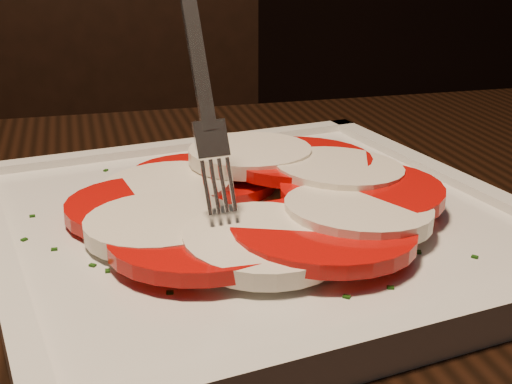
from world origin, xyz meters
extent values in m
cube|color=black|center=(0.14, -0.03, 0.73)|extent=(1.28, 0.93, 0.04)
cube|color=black|center=(0.05, 0.61, 0.45)|extent=(0.44, 0.44, 0.04)
cube|color=black|center=(0.04, 0.80, 0.70)|extent=(0.42, 0.06, 0.46)
cylinder|color=black|center=(-0.13, 0.78, 0.21)|extent=(0.04, 0.04, 0.41)
cylinder|color=black|center=(0.23, 0.80, 0.21)|extent=(0.04, 0.04, 0.41)
cube|color=white|center=(0.15, 0.03, 0.76)|extent=(0.39, 0.39, 0.01)
cylinder|color=#D00505|center=(0.12, 0.09, 0.77)|extent=(0.10, 0.10, 0.01)
cylinder|color=white|center=(0.09, 0.07, 0.77)|extent=(0.09, 0.09, 0.01)
cylinder|color=#D00505|center=(0.08, 0.04, 0.77)|extent=(0.10, 0.10, 0.01)
cylinder|color=white|center=(0.09, 0.00, 0.77)|extent=(0.09, 0.09, 0.01)
cylinder|color=#D00505|center=(0.11, -0.02, 0.77)|extent=(0.10, 0.10, 0.01)
cylinder|color=white|center=(0.14, -0.04, 0.78)|extent=(0.09, 0.09, 0.01)
cylinder|color=#D00505|center=(0.18, -0.03, 0.78)|extent=(0.10, 0.10, 0.01)
cylinder|color=white|center=(0.20, -0.01, 0.78)|extent=(0.09, 0.09, 0.02)
cylinder|color=#D00505|center=(0.21, 0.03, 0.78)|extent=(0.10, 0.10, 0.01)
cylinder|color=white|center=(0.21, 0.06, 0.78)|extent=(0.09, 0.09, 0.02)
cylinder|color=#D00505|center=(0.18, 0.08, 0.78)|extent=(0.10, 0.10, 0.01)
cylinder|color=white|center=(0.15, 0.10, 0.78)|extent=(0.09, 0.09, 0.01)
cube|color=#15510D|center=(0.19, 0.04, 0.78)|extent=(0.03, 0.05, 0.00)
cube|color=#15510D|center=(0.10, 0.03, 0.78)|extent=(0.02, 0.03, 0.00)
cube|color=#15510D|center=(0.20, 0.02, 0.78)|extent=(0.02, 0.04, 0.00)
cube|color=#15510D|center=(0.19, 0.07, 0.78)|extent=(0.04, 0.04, 0.01)
cube|color=#15510D|center=(0.16, 0.07, 0.78)|extent=(0.02, 0.05, 0.01)
cube|color=#15510D|center=(0.20, 0.01, 0.78)|extent=(0.01, 0.03, 0.00)
cube|color=#15510D|center=(0.16, 0.09, 0.78)|extent=(0.04, 0.03, 0.01)
cube|color=#15510D|center=(0.13, -0.01, 0.78)|extent=(0.04, 0.01, 0.01)
cube|color=#143B0A|center=(0.05, -0.03, 0.77)|extent=(0.00, 0.00, 0.00)
cube|color=#143B0A|center=(0.20, -0.07, 0.77)|extent=(0.00, 0.00, 0.00)
cube|color=#143B0A|center=(0.05, 0.08, 0.77)|extent=(0.00, 0.00, 0.00)
cube|color=#143B0A|center=(0.06, 0.10, 0.77)|extent=(0.00, 0.00, 0.00)
cube|color=#143B0A|center=(0.03, -0.01, 0.77)|extent=(0.00, 0.00, 0.00)
cube|color=#143B0A|center=(0.23, -0.04, 0.77)|extent=(0.00, 0.00, 0.00)
cube|color=#143B0A|center=(0.11, 0.12, 0.77)|extent=(0.00, 0.00, 0.00)
cube|color=#143B0A|center=(0.22, 0.11, 0.77)|extent=(0.00, 0.00, 0.00)
cube|color=#143B0A|center=(0.09, -0.06, 0.77)|extent=(0.00, 0.00, 0.00)
cube|color=#143B0A|center=(0.27, 0.03, 0.77)|extent=(0.00, 0.00, 0.00)
cube|color=#143B0A|center=(0.26, -0.05, 0.77)|extent=(0.00, 0.00, 0.00)
cube|color=#143B0A|center=(0.11, 0.14, 0.77)|extent=(0.00, 0.00, 0.00)
cube|color=#143B0A|center=(0.06, -0.04, 0.77)|extent=(0.00, 0.00, 0.00)
cube|color=#143B0A|center=(0.01, 0.01, 0.77)|extent=(0.00, 0.00, 0.00)
cube|color=#143B0A|center=(0.17, 0.13, 0.77)|extent=(0.00, 0.00, 0.00)
cube|color=#143B0A|center=(0.22, 0.14, 0.77)|extent=(0.00, 0.00, 0.00)
cube|color=#143B0A|center=(0.24, -0.01, 0.77)|extent=(0.00, 0.00, 0.00)
cube|color=#143B0A|center=(0.01, 0.05, 0.77)|extent=(0.00, 0.00, 0.00)
cube|color=#143B0A|center=(0.18, -0.08, 0.77)|extent=(0.00, 0.00, 0.00)
cube|color=#143B0A|center=(0.05, 0.13, 0.77)|extent=(0.00, 0.00, 0.00)
camera|label=1|loc=(0.09, -0.37, 0.93)|focal=50.00mm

